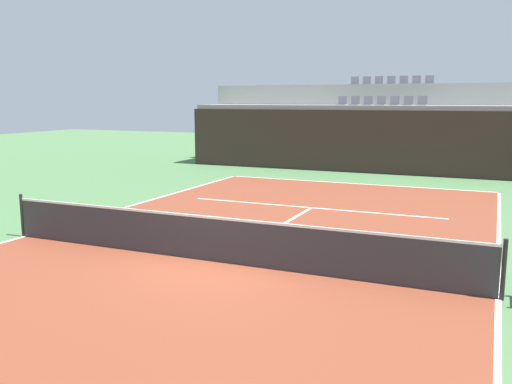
{
  "coord_description": "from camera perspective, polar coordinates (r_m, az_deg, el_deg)",
  "views": [
    {
      "loc": [
        5.25,
        -9.89,
        3.4
      ],
      "look_at": [
        0.01,
        2.0,
        1.2
      ],
      "focal_mm": 38.44,
      "sensor_mm": 36.0,
      "label": 1
    }
  ],
  "objects": [
    {
      "name": "sideline_left",
      "position": [
        14.96,
        -22.89,
        -4.25
      ],
      "size": [
        0.1,
        24.0,
        0.0
      ],
      "primitive_type": "cube",
      "color": "white",
      "rests_on": "court_surface"
    },
    {
      "name": "baseline_far",
      "position": [
        22.72,
        10.14,
        0.87
      ],
      "size": [
        11.0,
        0.1,
        0.0
      ],
      "primitive_type": "cube",
      "color": "white",
      "rests_on": "court_surface"
    },
    {
      "name": "seating_row_upper",
      "position": [
        29.77,
        13.86,
        11.05
      ],
      "size": [
        4.27,
        0.44,
        0.44
      ],
      "color": "slate",
      "rests_on": "stands_tier_upper"
    },
    {
      "name": "seating_row_lower",
      "position": [
        27.4,
        12.88,
        9.06
      ],
      "size": [
        4.27,
        0.44,
        0.44
      ],
      "color": "slate",
      "rests_on": "stands_tier_lower"
    },
    {
      "name": "stands_tier_upper",
      "position": [
        29.69,
        13.66,
        6.79
      ],
      "size": [
        18.87,
        2.4,
        4.17
      ],
      "primitive_type": "cube",
      "color": "#9E9E99",
      "rests_on": "ground_plane"
    },
    {
      "name": "service_line_far",
      "position": [
        17.45,
        5.8,
        -1.64
      ],
      "size": [
        8.26,
        0.1,
        0.0
      ],
      "primitive_type": "cube",
      "color": "white",
      "rests_on": "court_surface"
    },
    {
      "name": "sideline_right",
      "position": [
        10.46,
        23.9,
        -10.14
      ],
      "size": [
        0.1,
        24.0,
        0.0
      ],
      "primitive_type": "cube",
      "color": "white",
      "rests_on": "court_surface"
    },
    {
      "name": "stands_tier_lower",
      "position": [
        27.36,
        12.71,
        5.52
      ],
      "size": [
        18.87,
        2.4,
        3.13
      ],
      "primitive_type": "cube",
      "color": "#9E9E99",
      "rests_on": "ground_plane"
    },
    {
      "name": "centre_service_line",
      "position": [
        14.51,
        1.87,
        -3.9
      ],
      "size": [
        0.1,
        6.4,
        0.0
      ],
      "primitive_type": "cube",
      "color": "white",
      "rests_on": "court_surface"
    },
    {
      "name": "tennis_net",
      "position": [
        11.57,
        -4.06,
        -4.89
      ],
      "size": [
        11.08,
        0.08,
        1.07
      ],
      "color": "black",
      "rests_on": "court_surface"
    },
    {
      "name": "ground_plane",
      "position": [
        11.7,
        -4.04,
        -7.3
      ],
      "size": [
        80.0,
        80.0,
        0.0
      ],
      "primitive_type": "plane",
      "color": "#477042"
    },
    {
      "name": "back_wall",
      "position": [
        26.05,
        12.12,
        5.12
      ],
      "size": [
        18.87,
        0.3,
        2.92
      ],
      "primitive_type": "cube",
      "color": "#33231E",
      "rests_on": "ground_plane"
    },
    {
      "name": "court_surface",
      "position": [
        11.7,
        -4.04,
        -7.28
      ],
      "size": [
        11.0,
        24.0,
        0.01
      ],
      "primitive_type": "cube",
      "color": "brown",
      "rests_on": "ground_plane"
    }
  ]
}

